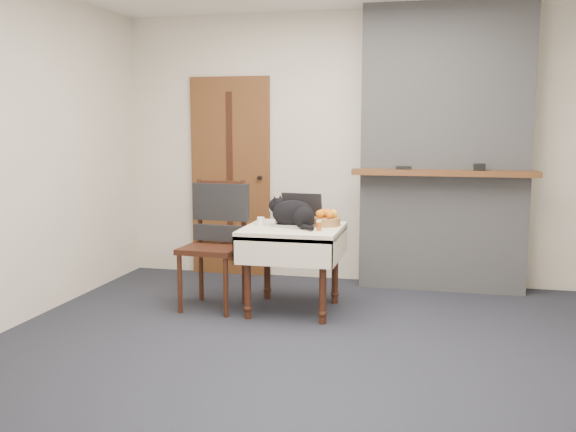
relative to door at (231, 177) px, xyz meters
name	(u,v)px	position (x,y,z in m)	size (l,w,h in m)	color
ground	(308,345)	(1.20, -1.97, -1.00)	(4.50, 4.50, 0.00)	black
room_shell	(321,91)	(1.20, -1.51, 0.76)	(4.52, 4.01, 2.61)	beige
door	(231,177)	(0.00, 0.00, 0.00)	(0.82, 0.10, 2.00)	brown
chimney	(444,150)	(2.10, -0.13, 0.30)	(1.62, 0.48, 2.60)	gray
side_table	(293,240)	(0.92, -1.18, -0.41)	(0.78, 0.78, 0.70)	#351B0E
laptop	(299,217)	(0.94, -1.08, -0.24)	(0.38, 0.34, 0.26)	#B7B7BC
cat	(294,214)	(0.93, -1.19, -0.19)	(0.46, 0.38, 0.25)	black
cream_jar	(261,221)	(0.64, -1.17, -0.27)	(0.06, 0.06, 0.07)	white
pill_bottle	(319,225)	(1.16, -1.33, -0.26)	(0.04, 0.04, 0.08)	#AA4615
fruit_basket	(326,219)	(1.17, -1.05, -0.25)	(0.23, 0.23, 0.13)	#A36641
desk_clutter	(313,227)	(1.08, -1.17, -0.30)	(0.13, 0.02, 0.01)	black
chair	(217,226)	(0.26, -1.16, -0.32)	(0.51, 0.50, 1.06)	#351B0E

